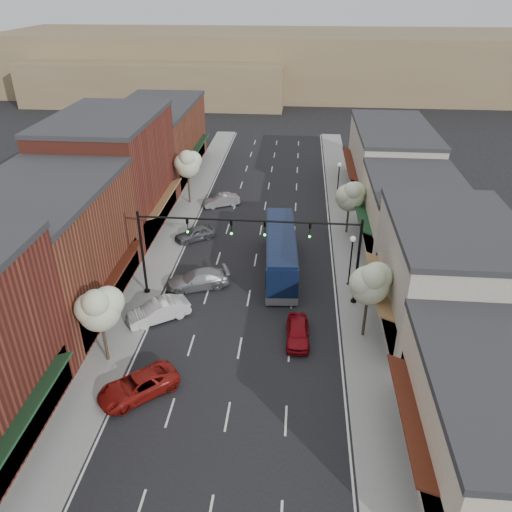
% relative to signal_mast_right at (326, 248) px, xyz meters
% --- Properties ---
extents(ground, '(160.00, 160.00, 0.00)m').
position_rel_signal_mast_right_xyz_m(ground, '(-5.62, -8.00, -4.62)').
color(ground, black).
rests_on(ground, ground).
extents(sidewalk_left, '(2.80, 73.00, 0.15)m').
position_rel_signal_mast_right_xyz_m(sidewalk_left, '(-14.02, 10.50, -4.55)').
color(sidewalk_left, gray).
rests_on(sidewalk_left, ground).
extents(sidewalk_right, '(2.80, 73.00, 0.15)m').
position_rel_signal_mast_right_xyz_m(sidewalk_right, '(2.78, 10.50, -4.55)').
color(sidewalk_right, gray).
rests_on(sidewalk_right, ground).
extents(curb_left, '(0.25, 73.00, 0.17)m').
position_rel_signal_mast_right_xyz_m(curb_left, '(-12.62, 10.50, -4.55)').
color(curb_left, gray).
rests_on(curb_left, ground).
extents(curb_right, '(0.25, 73.00, 0.17)m').
position_rel_signal_mast_right_xyz_m(curb_right, '(1.38, 10.50, -4.55)').
color(curb_right, gray).
rests_on(curb_right, ground).
extents(bldg_left_midnear, '(10.14, 14.10, 9.40)m').
position_rel_signal_mast_right_xyz_m(bldg_left_midnear, '(-19.85, -2.00, 0.03)').
color(bldg_left_midnear, brown).
rests_on(bldg_left_midnear, ground).
extents(bldg_left_midfar, '(10.14, 14.10, 10.90)m').
position_rel_signal_mast_right_xyz_m(bldg_left_midfar, '(-19.86, 12.00, 0.78)').
color(bldg_left_midfar, maroon).
rests_on(bldg_left_midfar, ground).
extents(bldg_left_far, '(10.14, 18.10, 8.40)m').
position_rel_signal_mast_right_xyz_m(bldg_left_far, '(-19.84, 28.00, -0.46)').
color(bldg_left_far, brown).
rests_on(bldg_left_far, ground).
extents(bldg_right_near, '(9.14, 12.10, 5.90)m').
position_rel_signal_mast_right_xyz_m(bldg_right_near, '(8.07, -14.00, -1.70)').
color(bldg_right_near, beige).
rests_on(bldg_right_near, ground).
extents(bldg_right_midnear, '(9.14, 12.10, 7.90)m').
position_rel_signal_mast_right_xyz_m(bldg_right_midnear, '(8.10, -2.00, -0.72)').
color(bldg_right_midnear, '#BFB4A4').
rests_on(bldg_right_midnear, ground).
extents(bldg_right_midfar, '(9.14, 12.10, 6.40)m').
position_rel_signal_mast_right_xyz_m(bldg_right_midfar, '(8.08, 10.00, -1.46)').
color(bldg_right_midfar, beige).
rests_on(bldg_right_midfar, ground).
extents(bldg_right_far, '(9.14, 16.10, 7.40)m').
position_rel_signal_mast_right_xyz_m(bldg_right_far, '(8.09, 24.00, -0.96)').
color(bldg_right_far, '#BFB4A4').
rests_on(bldg_right_far, ground).
extents(hill_far, '(120.00, 30.00, 12.00)m').
position_rel_signal_mast_right_xyz_m(hill_far, '(-5.62, 82.00, 1.38)').
color(hill_far, '#7A6647').
rests_on(hill_far, ground).
extents(hill_near, '(50.00, 20.00, 8.00)m').
position_rel_signal_mast_right_xyz_m(hill_near, '(-30.62, 70.00, -0.62)').
color(hill_near, '#7A6647').
rests_on(hill_near, ground).
extents(signal_mast_right, '(8.22, 0.46, 7.00)m').
position_rel_signal_mast_right_xyz_m(signal_mast_right, '(0.00, 0.00, 0.00)').
color(signal_mast_right, black).
rests_on(signal_mast_right, ground).
extents(signal_mast_left, '(8.22, 0.46, 7.00)m').
position_rel_signal_mast_right_xyz_m(signal_mast_left, '(-11.24, 0.00, 0.00)').
color(signal_mast_left, black).
rests_on(signal_mast_left, ground).
extents(tree_right_near, '(2.85, 2.65, 5.95)m').
position_rel_signal_mast_right_xyz_m(tree_right_near, '(2.73, -4.05, -0.17)').
color(tree_right_near, '#47382B').
rests_on(tree_right_near, ground).
extents(tree_right_far, '(2.85, 2.65, 5.43)m').
position_rel_signal_mast_right_xyz_m(tree_right_far, '(2.73, 11.95, -0.63)').
color(tree_right_far, '#47382B').
rests_on(tree_right_far, ground).
extents(tree_left_near, '(2.85, 2.65, 5.69)m').
position_rel_signal_mast_right_xyz_m(tree_left_near, '(-13.87, -8.05, -0.40)').
color(tree_left_near, '#47382B').
rests_on(tree_left_near, ground).
extents(tree_left_far, '(2.85, 2.65, 6.13)m').
position_rel_signal_mast_right_xyz_m(tree_left_far, '(-13.87, 17.95, -0.02)').
color(tree_left_far, '#47382B').
rests_on(tree_left_far, ground).
extents(lamp_post_near, '(0.44, 0.44, 4.44)m').
position_rel_signal_mast_right_xyz_m(lamp_post_near, '(2.18, 2.50, -1.62)').
color(lamp_post_near, black).
rests_on(lamp_post_near, ground).
extents(lamp_post_far, '(0.44, 0.44, 4.44)m').
position_rel_signal_mast_right_xyz_m(lamp_post_far, '(2.18, 20.00, -1.62)').
color(lamp_post_far, black).
rests_on(lamp_post_far, ground).
extents(coach_bus, '(3.15, 11.25, 3.40)m').
position_rel_signal_mast_right_xyz_m(coach_bus, '(-3.39, 4.46, -2.84)').
color(coach_bus, black).
rests_on(coach_bus, ground).
extents(red_hatchback, '(1.66, 3.94, 1.33)m').
position_rel_signal_mast_right_xyz_m(red_hatchback, '(-1.79, -4.78, -3.96)').
color(red_hatchback, maroon).
rests_on(red_hatchback, ground).
extents(parked_car_a, '(5.05, 4.81, 1.33)m').
position_rel_signal_mast_right_xyz_m(parked_car_a, '(-11.09, -10.71, -3.96)').
color(parked_car_a, maroon).
rests_on(parked_car_a, ground).
extents(parked_car_b, '(4.62, 3.84, 1.49)m').
position_rel_signal_mast_right_xyz_m(parked_car_b, '(-11.82, -3.30, -3.88)').
color(parked_car_b, silver).
rests_on(parked_car_b, ground).
extents(parked_car_c, '(5.38, 3.63, 1.45)m').
position_rel_signal_mast_right_xyz_m(parked_car_c, '(-9.82, 1.20, -3.90)').
color(parked_car_c, gray).
rests_on(parked_car_c, ground).
extents(parked_car_d, '(3.99, 3.52, 1.30)m').
position_rel_signal_mast_right_xyz_m(parked_car_d, '(-11.65, 9.39, -3.97)').
color(parked_car_d, '#53555A').
rests_on(parked_car_d, ground).
extents(parked_car_e, '(4.16, 2.96, 1.30)m').
position_rel_signal_mast_right_xyz_m(parked_car_e, '(-10.39, 17.61, -3.97)').
color(parked_car_e, '#A8A8AD').
rests_on(parked_car_e, ground).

